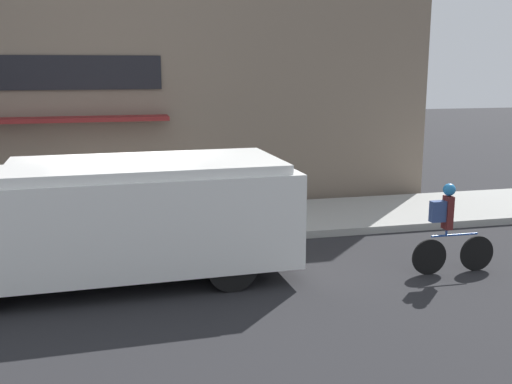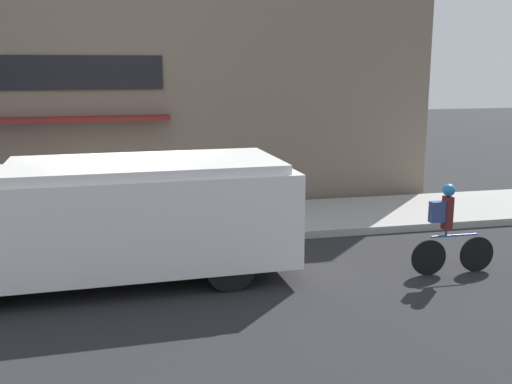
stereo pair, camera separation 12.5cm
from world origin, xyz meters
name	(u,v)px [view 1 (the left image)]	position (x,y,z in m)	size (l,w,h in m)	color
ground_plane	(127,251)	(0.00, 0.00, 0.00)	(70.00, 70.00, 0.00)	#232326
sidewalk	(125,228)	(0.00, 1.46, 0.08)	(28.00, 2.93, 0.16)	#999993
storefront	(116,92)	(-0.03, 3.32, 2.94)	(16.19, 0.85, 5.89)	#756656
school_bus	(122,217)	(-0.08, -1.51, 1.06)	(6.43, 2.93, 2.00)	white
cyclist	(449,229)	(5.38, -2.60, 0.79)	(1.55, 0.21, 1.60)	black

